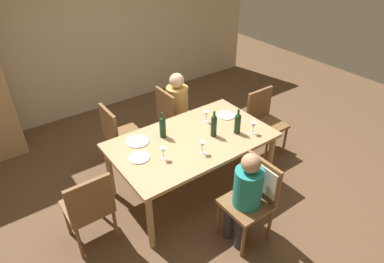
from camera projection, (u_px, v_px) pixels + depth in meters
The scene contains 20 objects.
ground_plane at pixel (192, 187), 4.24m from camera, with size 10.00×10.00×0.00m, color brown.
rear_room_partition at pixel (92, 31), 5.36m from camera, with size 6.40×0.12×2.70m, color beige.
dining_table at pixel (192, 144), 3.87m from camera, with size 1.86×1.09×0.75m.
chair_near at pixel (256, 189), 3.35m from camera, with size 0.46×0.44×0.92m.
chair_far_right at pixel (173, 114), 4.74m from camera, with size 0.44×0.44×0.92m.
chair_left_end at pixel (89, 206), 3.24m from camera, with size 0.44×0.44×0.92m.
chair_right_end at pixel (264, 118), 4.66m from camera, with size 0.44×0.44×0.92m.
chair_far_left at pixel (119, 133), 4.33m from camera, with size 0.44×0.44×0.92m.
person_woman_host at pixel (246, 193), 3.26m from camera, with size 0.33×0.28×1.08m.
person_man_bearded at pixel (179, 104), 4.73m from camera, with size 0.35×0.31×1.13m.
wine_bottle_tall_green at pixel (238, 123), 3.86m from camera, with size 0.07×0.07×0.31m.
wine_bottle_dark_red at pixel (163, 126), 3.79m from camera, with size 0.08×0.08×0.32m.
wine_bottle_short_olive at pixel (214, 125), 3.81m from camera, with size 0.07×0.07×0.32m.
wine_glass_near_left at pixel (206, 114), 4.09m from camera, with size 0.07×0.07×0.15m.
wine_glass_centre at pixel (202, 145), 3.54m from camera, with size 0.07×0.07×0.15m.
wine_glass_near_right at pixel (253, 126), 3.87m from camera, with size 0.07×0.07×0.15m.
wine_glass_far at pixel (163, 151), 3.45m from camera, with size 0.07×0.07×0.15m.
dinner_plate_host at pixel (139, 158), 3.52m from camera, with size 0.23×0.23×0.01m, color white.
dinner_plate_guest_left at pixel (226, 115), 4.27m from camera, with size 0.24×0.24×0.01m, color silver.
dinner_plate_guest_right at pixel (138, 141), 3.77m from camera, with size 0.26×0.26×0.01m, color white.
Camera 1 is at (-1.86, -2.55, 2.92)m, focal length 31.09 mm.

